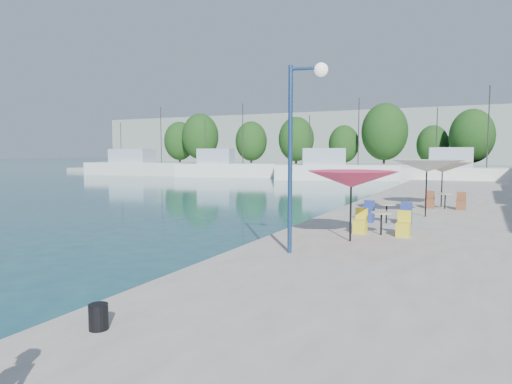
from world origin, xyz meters
The scene contains 22 objects.
quay_far centered at (-8.00, 67.00, 0.30)m, with size 90.00×16.00×0.60m, color gray.
hill_west centered at (-30.00, 160.00, 8.00)m, with size 180.00×40.00×16.00m, color gray.
trawler_01 centered at (-32.04, 55.24, 1.07)m, with size 19.79×7.98×10.20m.
trawler_02 centered at (-18.49, 55.93, 1.07)m, with size 15.55×7.54×10.20m.
trawler_03 centered at (-3.32, 56.64, 1.07)m, with size 17.25×10.47×10.20m.
trawler_04 centered at (10.91, 52.15, 1.07)m, with size 13.61×4.95×10.20m.
tree_01 centered at (-37.04, 70.33, 5.34)m, with size 5.55×5.55×8.21m.
tree_02 centered at (-31.88, 69.28, 6.02)m, with size 6.35×6.35×9.39m.
tree_03 centered at (-23.11, 71.56, 5.18)m, with size 5.37×5.37×7.94m.
tree_04 centered at (-14.07, 69.33, 5.35)m, with size 5.56×5.56×8.23m.
tree_05 centered at (-7.14, 71.78, 4.57)m, with size 4.66×4.66×6.89m.
tree_06 centered at (-0.75, 70.49, 6.28)m, with size 6.64×6.64×9.83m.
tree_07 centered at (5.82, 70.93, 4.35)m, with size 4.40×4.40×6.51m.
tree_08 centered at (10.82, 68.19, 5.41)m, with size 5.63×5.63×8.34m.
umbrella_pink centered at (8.65, 15.95, 2.51)m, with size 2.82×2.82×2.16m.
umbrella_white centered at (10.11, 22.66, 2.75)m, with size 2.98×2.98×2.40m.
umbrella_cream centered at (10.43, 26.69, 2.59)m, with size 2.72×2.72×2.24m.
cafe_table_01 centered at (9.29, 17.47, 0.89)m, with size 1.82×0.70×0.76m.
cafe_table_02 centered at (8.98, 20.06, 0.89)m, with size 1.82×0.70×0.76m.
cafe_table_03 centered at (10.66, 25.84, 0.89)m, with size 1.82×0.70×0.76m.
street_lamp centered at (7.90, 13.71, 4.09)m, with size 1.03×0.39×5.03m.
bollard centered at (7.00, 7.33, 0.80)m, with size 0.30×0.30×0.40m, color black.
Camera 1 is at (12.20, 2.31, 3.33)m, focal length 32.00 mm.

